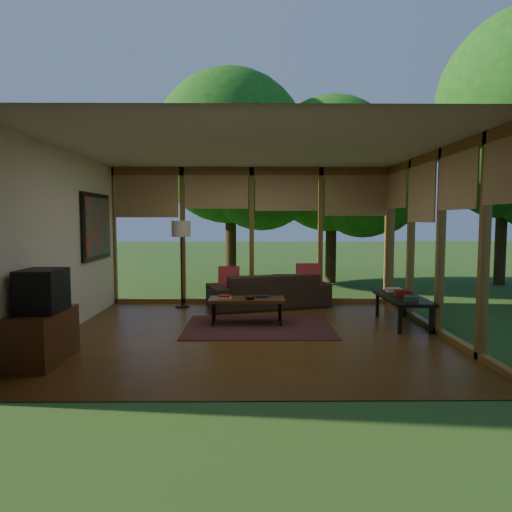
{
  "coord_description": "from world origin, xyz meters",
  "views": [
    {
      "loc": [
        -0.0,
        -6.6,
        1.69
      ],
      "look_at": [
        0.07,
        0.7,
        1.09
      ],
      "focal_mm": 32.0,
      "sensor_mm": 36.0,
      "label": 1
    }
  ],
  "objects_px": {
    "media_cabinet": "(42,337)",
    "floor_lamp": "(181,234)",
    "side_console": "(402,299)",
    "sofa": "(268,290)",
    "television": "(42,291)",
    "coffee_table": "(247,300)"
  },
  "relations": [
    {
      "from": "media_cabinet",
      "to": "floor_lamp",
      "type": "height_order",
      "value": "floor_lamp"
    },
    {
      "from": "floor_lamp",
      "to": "side_console",
      "type": "relative_size",
      "value": 1.18
    },
    {
      "from": "sofa",
      "to": "television",
      "type": "xyz_separation_m",
      "value": [
        -2.77,
        -3.31,
        0.52
      ]
    },
    {
      "from": "sofa",
      "to": "floor_lamp",
      "type": "height_order",
      "value": "floor_lamp"
    },
    {
      "from": "coffee_table",
      "to": "side_console",
      "type": "bearing_deg",
      "value": -0.85
    },
    {
      "from": "floor_lamp",
      "to": "side_console",
      "type": "bearing_deg",
      "value": -21.73
    },
    {
      "from": "sofa",
      "to": "floor_lamp",
      "type": "relative_size",
      "value": 1.37
    },
    {
      "from": "television",
      "to": "side_console",
      "type": "distance_m",
      "value": 5.21
    },
    {
      "from": "media_cabinet",
      "to": "side_console",
      "type": "bearing_deg",
      "value": 20.86
    },
    {
      "from": "sofa",
      "to": "media_cabinet",
      "type": "bearing_deg",
      "value": 33.32
    },
    {
      "from": "media_cabinet",
      "to": "coffee_table",
      "type": "distance_m",
      "value": 3.05
    },
    {
      "from": "media_cabinet",
      "to": "television",
      "type": "relative_size",
      "value": 1.82
    },
    {
      "from": "sofa",
      "to": "coffee_table",
      "type": "height_order",
      "value": "sofa"
    },
    {
      "from": "television",
      "to": "media_cabinet",
      "type": "bearing_deg",
      "value": 180.0
    },
    {
      "from": "sofa",
      "to": "side_console",
      "type": "relative_size",
      "value": 1.61
    },
    {
      "from": "floor_lamp",
      "to": "coffee_table",
      "type": "xyz_separation_m",
      "value": [
        1.26,
        -1.45,
        -1.01
      ]
    },
    {
      "from": "side_console",
      "to": "sofa",
      "type": "bearing_deg",
      "value": 145.08
    },
    {
      "from": "floor_lamp",
      "to": "side_console",
      "type": "distance_m",
      "value": 4.14
    },
    {
      "from": "media_cabinet",
      "to": "television",
      "type": "xyz_separation_m",
      "value": [
        0.02,
        0.0,
        0.55
      ]
    },
    {
      "from": "sofa",
      "to": "coffee_table",
      "type": "bearing_deg",
      "value": 57.7
    },
    {
      "from": "side_console",
      "to": "television",
      "type": "bearing_deg",
      "value": -159.06
    },
    {
      "from": "television",
      "to": "floor_lamp",
      "type": "bearing_deg",
      "value": 71.58
    }
  ]
}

